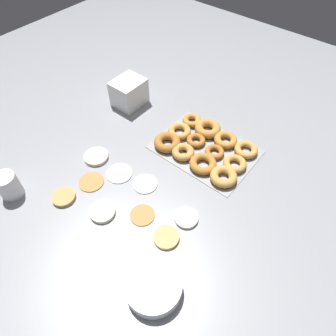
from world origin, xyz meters
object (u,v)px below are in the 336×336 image
Objects in this scene: pancake_7 at (96,157)px; batter_bowl at (154,287)px; paper_cup at (8,186)px; pancake_8 at (146,184)px; pancake_1 at (91,182)px; pancake_6 at (166,237)px; pancake_2 at (119,173)px; pancake_4 at (64,197)px; container_stack at (129,93)px; pancake_5 at (186,218)px; pancake_3 at (103,212)px; pancake_0 at (142,215)px; donut_tray at (204,147)px.

batter_bowl reaches higher than pancake_7.
pancake_8 is at bearing -136.00° from paper_cup.
pancake_6 reaches higher than pancake_1.
pancake_8 is 0.40m from batter_bowl.
pancake_2 is 0.23m from pancake_4.
pancake_2 is at bearing -16.88° from pancake_6.
pancake_1 is at bearing -130.09° from paper_cup.
pancake_8 is at bearing 140.64° from container_stack.
pancake_4 is at bearing 28.17° from pancake_5.
pancake_2 is 0.61× the size of batter_bowl.
batter_bowl is at bearing 154.81° from pancake_7.
paper_cup is (0.57, 0.33, 0.04)m from pancake_5.
pancake_6 is 0.47m from pancake_7.
pancake_7 is at bearing 0.60° from pancake_5.
pancake_4 is 0.51× the size of batter_bowl.
pancake_7 reaches higher than pancake_8.
pancake_4 reaches higher than pancake_6.
paper_cup reaches higher than pancake_2.
paper_cup reaches higher than pancake_7.
container_stack is (0.67, -0.60, 0.04)m from batter_bowl.
pancake_3 and pancake_7 have the same top height.
pancake_2 is 1.03× the size of paper_cup.
paper_cup is (0.24, 0.32, 0.05)m from pancake_2.
pancake_3 reaches higher than pancake_6.
pancake_0 and pancake_8 have the same top height.
pancake_4 is 0.42m from pancake_6.
pancake_0 is 0.86× the size of pancake_2.
pancake_0 is 1.04× the size of pancake_4.
pancake_0 is 0.16m from pancake_5.
pancake_1 is 0.24× the size of donut_tray.
container_stack is 1.45× the size of paper_cup.
pancake_0 is 0.90× the size of pancake_7.
pancake_0 is 1.02× the size of pancake_6.
pancake_1 is at bearing 128.80° from pancake_7.
pancake_7 is at bearing 0.29° from pancake_2.
container_stack is at bearing -63.90° from pancake_1.
pancake_4 is 0.22m from pancake_7.
pancake_5 reaches higher than pancake_0.
pancake_8 is (-0.04, -0.19, -0.00)m from pancake_3.
pancake_7 is at bearing 6.02° from pancake_8.
pancake_6 is (-0.12, 0.01, 0.00)m from pancake_0.
paper_cup is at bearing 44.00° from pancake_8.
pancake_7 is 0.59m from batter_bowl.
pancake_3 is 0.17m from pancake_4.
pancake_6 is 0.51× the size of batter_bowl.
pancake_5 is at bearing -164.91° from pancake_1.
pancake_5 is 0.70m from container_stack.
pancake_5 is (-0.25, -0.17, -0.00)m from pancake_3.
pancake_0 is 0.53× the size of batter_bowl.
paper_cup is at bearing 6.13° from batter_bowl.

